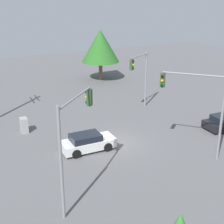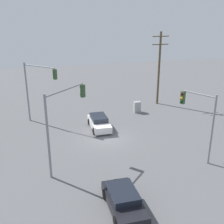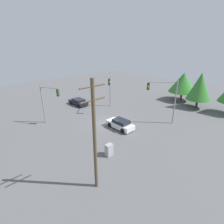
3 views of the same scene
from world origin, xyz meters
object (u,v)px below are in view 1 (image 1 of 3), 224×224
Objects in this scene: traffic_signal_cross at (73,132)px; electrical_cabinet at (24,125)px; sedan_white at (88,142)px; traffic_signal_main at (140,72)px; traffic_signal_aux at (198,99)px.

electrical_cabinet is at bearing 46.89° from traffic_signal_cross.
sedan_white reaches higher than electrical_cabinet.
sedan_white is at bearing 8.27° from traffic_signal_main.
traffic_signal_cross is at bearing 2.46° from electrical_cabinet.
traffic_signal_aux is (-1.63, 10.22, -0.06)m from traffic_signal_cross.
traffic_signal_cross reaches higher than traffic_signal_main.
sedan_white is 7.89m from traffic_signal_cross.
traffic_signal_aux is at bearing 52.85° from traffic_signal_main.
sedan_white is 0.71× the size of traffic_signal_main.
electrical_cabinet is at bearing 2.23° from traffic_signal_aux.
traffic_signal_aux is at bearing 46.76° from electrical_cabinet.
traffic_signal_cross is 1.02× the size of traffic_signal_aux.
traffic_signal_aux reaches higher than electrical_cabinet.
traffic_signal_cross is (12.51, -11.78, 0.59)m from traffic_signal_main.
traffic_signal_main is 12.76m from electrical_cabinet.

